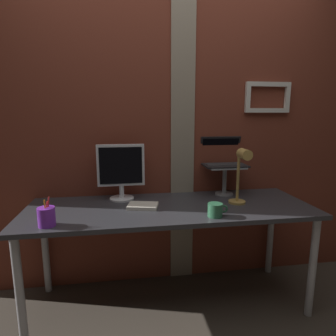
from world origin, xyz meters
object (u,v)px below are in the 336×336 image
object	(u,v)px
monitor	(121,169)
coffee_mug	(215,210)
pen_cup	(46,217)
desk_lamp	(241,170)
laptop	(222,157)

from	to	relation	value
monitor	coffee_mug	world-z (taller)	monitor
pen_cup	desk_lamp	bearing A→B (deg)	8.67
laptop	coffee_mug	world-z (taller)	laptop
laptop	desk_lamp	xyz separation A→B (m)	(0.02, -0.34, -0.04)
laptop	coffee_mug	bearing A→B (deg)	-112.56
monitor	laptop	world-z (taller)	laptop
monitor	coffee_mug	bearing A→B (deg)	-38.71
desk_lamp	laptop	bearing A→B (deg)	92.95
monitor	pen_cup	xyz separation A→B (m)	(-0.42, -0.46, -0.18)
laptop	pen_cup	world-z (taller)	laptop
monitor	pen_cup	world-z (taller)	monitor
laptop	pen_cup	xyz separation A→B (m)	(-1.22, -0.53, -0.23)
monitor	laptop	bearing A→B (deg)	5.14
pen_cup	coffee_mug	distance (m)	1.00
laptop	desk_lamp	world-z (taller)	laptop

